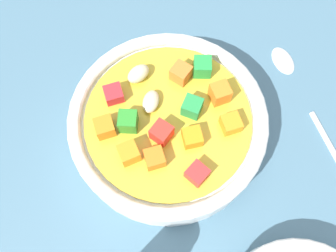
{
  "coord_description": "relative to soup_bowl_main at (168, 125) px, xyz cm",
  "views": [
    {
      "loc": [
        -10.53,
        -10.02,
        38.95
      ],
      "look_at": [
        0.0,
        0.0,
        2.31
      ],
      "focal_mm": 40.53,
      "sensor_mm": 36.0,
      "label": 1
    }
  ],
  "objects": [
    {
      "name": "spoon",
      "position": [
        13.48,
        -8.85,
        -2.33
      ],
      "size": [
        11.38,
        21.0,
        0.81
      ],
      "rotation": [
        0.0,
        0.0,
        7.39
      ],
      "color": "silver",
      "rests_on": "ground_plane"
    },
    {
      "name": "soup_bowl_main",
      "position": [
        0.0,
        0.0,
        0.0
      ],
      "size": [
        20.04,
        20.04,
        6.26
      ],
      "color": "white",
      "rests_on": "ground_plane"
    },
    {
      "name": "ground_plane",
      "position": [
        -0.0,
        -0.01,
        -3.7
      ],
      "size": [
        140.0,
        140.0,
        2.0
      ],
      "primitive_type": "cube",
      "color": "#42667A"
    }
  ]
}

